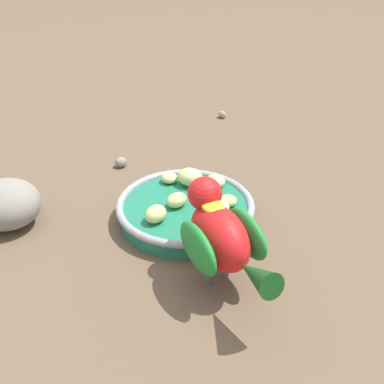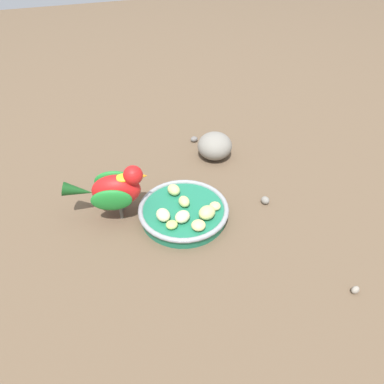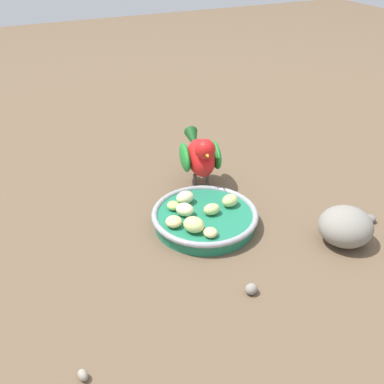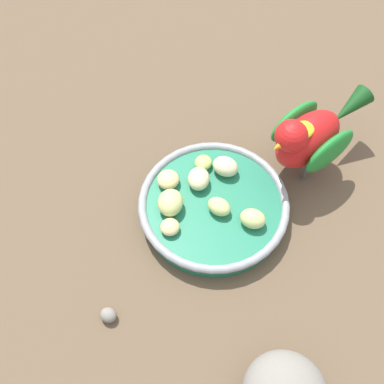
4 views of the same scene
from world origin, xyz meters
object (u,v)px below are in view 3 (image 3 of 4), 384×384
at_px(apple_piece_3, 210,232).
at_px(pebble_0, 251,289).
at_px(apple_piece_0, 194,225).
at_px(apple_piece_5, 185,197).
at_px(apple_piece_1, 173,206).
at_px(apple_piece_7, 230,200).
at_px(apple_piece_2, 212,209).
at_px(feeding_bowl, 204,218).
at_px(parrot, 200,155).
at_px(pebble_2, 370,218).
at_px(apple_piece_4, 174,222).
at_px(apple_piece_6, 185,210).
at_px(rock_large, 346,226).
at_px(pebble_1, 83,375).

distance_m(apple_piece_3, pebble_0, 0.13).
relative_size(apple_piece_0, apple_piece_5, 1.09).
distance_m(apple_piece_1, apple_piece_7, 0.11).
bearing_deg(apple_piece_0, apple_piece_3, 127.06).
xyz_separation_m(apple_piece_2, apple_piece_7, (-0.04, -0.01, 0.00)).
distance_m(feeding_bowl, apple_piece_7, 0.06).
bearing_deg(parrot, pebble_2, 56.02).
height_order(apple_piece_4, apple_piece_7, apple_piece_7).
distance_m(feeding_bowl, pebble_2, 0.32).
bearing_deg(apple_piece_6, apple_piece_5, -114.75).
bearing_deg(apple_piece_5, apple_piece_6, 65.25).
bearing_deg(rock_large, apple_piece_6, -34.73).
bearing_deg(apple_piece_6, pebble_0, 95.50).
xyz_separation_m(apple_piece_4, rock_large, (-0.27, 0.14, -0.00)).
bearing_deg(apple_piece_7, apple_piece_3, 43.09).
bearing_deg(apple_piece_5, apple_piece_1, 19.53).
xyz_separation_m(apple_piece_1, apple_piece_7, (-0.10, 0.03, 0.00)).
relative_size(apple_piece_1, apple_piece_6, 0.72).
bearing_deg(pebble_2, feeding_bowl, -22.75).
relative_size(apple_piece_6, pebble_2, 1.66).
bearing_deg(pebble_0, feeding_bowl, -94.03).
bearing_deg(feeding_bowl, rock_large, 143.37).
bearing_deg(parrot, feeding_bowl, -9.09).
height_order(apple_piece_5, pebble_0, apple_piece_5).
height_order(pebble_1, pebble_2, same).
height_order(apple_piece_6, pebble_0, apple_piece_6).
height_order(apple_piece_0, apple_piece_2, apple_piece_0).
bearing_deg(pebble_1, apple_piece_4, -134.30).
height_order(apple_piece_4, rock_large, rock_large).
bearing_deg(apple_piece_3, pebble_0, 92.94).
relative_size(apple_piece_2, apple_piece_3, 1.28).
bearing_deg(apple_piece_2, apple_piece_3, 61.37).
height_order(feeding_bowl, pebble_2, feeding_bowl).
bearing_deg(apple_piece_0, pebble_0, 99.65).
relative_size(feeding_bowl, pebble_1, 11.94).
bearing_deg(rock_large, pebble_0, 11.27).
relative_size(apple_piece_4, pebble_0, 1.47).
relative_size(apple_piece_5, rock_large, 0.37).
distance_m(apple_piece_4, pebble_2, 0.37).
relative_size(apple_piece_6, parrot, 0.19).
xyz_separation_m(feeding_bowl, apple_piece_3, (0.02, 0.07, 0.02)).
xyz_separation_m(feeding_bowl, apple_piece_4, (0.07, 0.01, 0.02)).
bearing_deg(pebble_2, apple_piece_4, -17.28).
relative_size(apple_piece_0, rock_large, 0.41).
height_order(pebble_0, pebble_2, pebble_0).
bearing_deg(apple_piece_3, apple_piece_2, -118.63).
bearing_deg(rock_large, apple_piece_2, -37.49).
bearing_deg(apple_piece_6, apple_piece_4, 36.81).
distance_m(feeding_bowl, pebble_1, 0.37).
xyz_separation_m(feeding_bowl, rock_large, (-0.20, 0.15, 0.02)).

